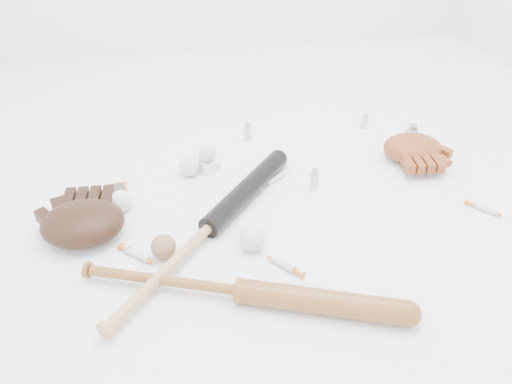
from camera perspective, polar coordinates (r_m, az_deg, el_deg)
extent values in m
plane|color=white|center=(1.54, 0.59, -2.10)|extent=(3.00, 3.00, 0.00)
cube|color=gold|center=(1.69, -15.44, 0.23)|extent=(0.07, 0.09, 0.00)
cube|color=white|center=(1.74, -5.53, 3.11)|extent=(0.08, 0.08, 0.04)
sphere|color=silver|center=(1.71, -5.61, 4.48)|extent=(0.06, 0.06, 0.06)
sphere|color=silver|center=(1.58, -15.21, -1.03)|extent=(0.07, 0.07, 0.07)
sphere|color=silver|center=(1.71, -7.65, 2.93)|extent=(0.07, 0.07, 0.07)
sphere|color=silver|center=(1.38, -0.43, -5.34)|extent=(0.07, 0.07, 0.07)
sphere|color=olive|center=(1.38, -10.55, -6.15)|extent=(0.07, 0.07, 0.07)
cylinder|color=#B2BDC3|center=(1.90, -0.99, 6.92)|extent=(0.03, 0.03, 0.07)
cylinder|color=#B2BDC3|center=(2.04, 12.30, 7.91)|extent=(0.02, 0.02, 0.06)
cylinder|color=#B2BDC3|center=(1.63, 6.72, 1.43)|extent=(0.03, 0.03, 0.07)
cylinder|color=#B2BDC3|center=(1.92, 17.28, 5.95)|extent=(0.04, 0.04, 0.10)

